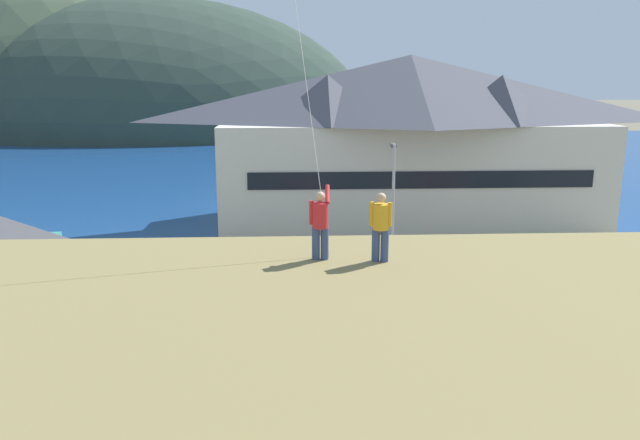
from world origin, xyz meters
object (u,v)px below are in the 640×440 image
Objects in this scene: wharf_dock at (305,190)px; parking_light_pole at (393,197)px; parked_car_back_row_right at (431,319)px; person_kite_flyer at (320,223)px; parked_car_mid_row_center at (631,325)px; person_companion at (381,225)px; moored_boat_wharfside at (270,185)px; parked_car_corner_spot at (230,327)px; parked_car_front_row_end at (602,269)px; parked_car_front_row_red at (296,282)px; parked_car_mid_row_near at (93,316)px; parked_car_lone_by_shed at (502,269)px; storage_shed_waterside at (305,196)px; harbor_lodge at (409,136)px.

wharf_dock is 1.79× the size of parking_light_pole.
parked_car_back_row_right is 10.48m from person_kite_flyer.
person_companion is at bearing -148.20° from parked_car_mid_row_center.
moored_boat_wharfside is 34.21m from parked_car_corner_spot.
parked_car_front_row_end is 1.00× the size of parked_car_corner_spot.
parked_car_front_row_red is 13.48m from person_kite_flyer.
parking_light_pole is 18.04m from person_companion.
parked_car_mid_row_near is at bearing -146.38° from parking_light_pole.
person_companion is (4.60, -7.25, 5.68)m from parked_car_corner_spot.
parked_car_back_row_right is 7.85m from parked_car_corner_spot.
parked_car_lone_by_shed is 17.75m from person_kite_flyer.
person_companion is (-8.25, -13.96, 5.68)m from parked_car_lone_by_shed.
storage_shed_waterside is 20.09m from parked_car_corner_spot.
storage_shed_waterside is at bearing -170.40° from harbor_lodge.
parked_car_lone_by_shed is 19.17m from parked_car_mid_row_near.
harbor_lodge is 4.06× the size of parking_light_pole.
person_kite_flyer is 1.51m from person_companion.
parking_light_pole is (0.05, 9.86, 2.98)m from parked_car_back_row_right.
parked_car_front_row_red is 1.02× the size of parked_car_front_row_end.
parked_car_front_row_end is (2.41, 6.99, 0.00)m from parked_car_mid_row_center.
harbor_lodge reaches higher than storage_shed_waterside.
storage_shed_waterside is 1.30× the size of parked_car_mid_row_center.
person_kite_flyer reaches higher than parked_car_back_row_right.
parked_car_mid_row_near is at bearing -100.30° from moored_boat_wharfside.
wharf_dock is at bearing -15.32° from moored_boat_wharfside.
harbor_lodge reaches higher than parked_car_mid_row_near.
storage_shed_waterside reaches higher than parked_car_corner_spot.
parked_car_back_row_right is 7.12m from parked_car_front_row_red.
parked_car_front_row_end is at bearing 12.31° from parked_car_mid_row_near.
parked_car_front_row_end is (14.18, -26.89, 0.71)m from wharf_dock.
harbor_lodge reaches higher than parked_car_back_row_right.
wharf_dock is 33.28m from parked_car_mid_row_near.
person_companion is at bearing -133.97° from parked_car_front_row_end.
wharf_dock is 2.82× the size of parked_car_mid_row_near.
wharf_dock is at bearing 97.30° from parked_car_back_row_right.
person_kite_flyer is (-0.21, -26.76, 4.38)m from storage_shed_waterside.
storage_shed_waterside is 20.49m from parked_car_mid_row_near.
parked_car_mid_row_center is 14.05m from parked_car_front_row_red.
person_companion is at bearing -40.23° from parked_car_mid_row_near.
parked_car_mid_row_near is 16.42m from parking_light_pole.
person_companion is (1.49, -0.25, -0.02)m from person_kite_flyer.
storage_shed_waterside reaches higher than parked_car_mid_row_center.
moored_boat_wharfside is 37.85m from parked_car_mid_row_center.
parked_car_front_row_red is at bearing -92.12° from wharf_dock.
parking_light_pole is (13.44, 8.94, 2.98)m from parked_car_mid_row_near.
storage_shed_waterside is at bearing -78.64° from moored_boat_wharfside.
wharf_dock is at bearing 109.16° from parked_car_mid_row_center.
parked_car_back_row_right is (4.22, -32.91, 0.71)m from wharf_dock.
parked_car_corner_spot is (-15.39, 0.55, 0.00)m from parked_car_mid_row_center.
parked_car_front_row_end is at bearing 4.60° from parked_car_front_row_red.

